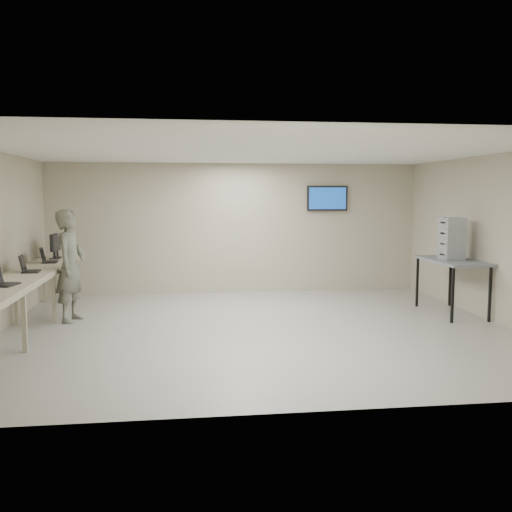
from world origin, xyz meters
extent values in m
cube|color=#A0A09A|center=(0.00, 0.00, 0.00)|extent=(8.00, 7.00, 0.01)
cube|color=white|center=(0.00, 0.00, 2.80)|extent=(8.00, 7.00, 0.01)
cube|color=#B3A78A|center=(0.00, 3.50, 1.40)|extent=(8.00, 0.01, 2.80)
cube|color=#B3A78A|center=(0.00, -3.50, 1.40)|extent=(8.00, 0.01, 2.80)
cube|color=#B3A78A|center=(4.00, 0.00, 1.40)|extent=(0.01, 7.00, 2.80)
cube|color=black|center=(2.00, 3.48, 2.05)|extent=(0.15, 0.04, 0.15)
cube|color=black|center=(2.00, 3.44, 2.05)|extent=(0.90, 0.06, 0.55)
cube|color=navy|center=(2.00, 3.40, 2.05)|extent=(0.82, 0.01, 0.47)
cube|color=#BDB197|center=(-3.60, 0.00, 0.88)|extent=(0.75, 6.00, 0.04)
cube|color=#A9A286|center=(-3.23, 0.00, 0.85)|extent=(0.02, 6.00, 0.06)
cube|color=#A9A286|center=(-3.30, -0.90, 0.43)|extent=(0.06, 0.06, 0.86)
cube|color=#A9A286|center=(-3.90, 0.90, 0.43)|extent=(0.06, 0.06, 0.86)
cube|color=#A9A286|center=(-3.30, 0.90, 0.43)|extent=(0.06, 0.06, 0.86)
cube|color=#A9A286|center=(-3.90, 2.85, 0.43)|extent=(0.06, 0.06, 0.86)
cube|color=#A9A286|center=(-3.30, 2.85, 0.43)|extent=(0.06, 0.06, 0.86)
cube|color=black|center=(-3.56, -0.77, 0.91)|extent=(0.33, 0.41, 0.02)
cube|color=black|center=(-3.56, 0.60, 0.91)|extent=(0.28, 0.37, 0.02)
cube|color=black|center=(-3.69, 0.60, 1.05)|extent=(0.09, 0.34, 0.25)
cube|color=black|center=(-3.67, 0.60, 1.05)|extent=(0.07, 0.30, 0.21)
cube|color=black|center=(-3.56, 1.90, 0.91)|extent=(0.29, 0.37, 0.02)
cube|color=black|center=(-3.68, 1.90, 1.05)|extent=(0.10, 0.34, 0.25)
cube|color=black|center=(-3.67, 1.90, 1.05)|extent=(0.07, 0.30, 0.21)
cylinder|color=black|center=(-3.60, 2.48, 0.91)|extent=(0.22, 0.22, 0.02)
cube|color=black|center=(-3.60, 2.48, 1.00)|extent=(0.04, 0.03, 0.17)
cube|color=black|center=(-3.60, 2.48, 1.22)|extent=(0.05, 0.49, 0.32)
cube|color=black|center=(-3.57, 2.48, 1.22)|extent=(0.00, 0.44, 0.28)
cylinder|color=black|center=(-3.60, 2.75, 0.91)|extent=(0.18, 0.18, 0.01)
cube|color=black|center=(-3.60, 2.75, 0.99)|extent=(0.04, 0.03, 0.14)
cube|color=black|center=(-3.60, 2.75, 1.17)|extent=(0.05, 0.41, 0.27)
cube|color=black|center=(-3.57, 2.75, 1.17)|extent=(0.00, 0.37, 0.23)
imported|color=#586249|center=(-3.03, 1.01, 0.94)|extent=(0.59, 0.77, 1.88)
cube|color=slate|center=(3.60, 0.75, 0.96)|extent=(0.76, 1.63, 0.04)
cube|color=black|center=(3.27, 0.03, 0.47)|extent=(0.04, 0.04, 0.93)
cube|color=black|center=(3.27, 1.46, 0.47)|extent=(0.04, 0.04, 0.93)
cube|color=black|center=(3.93, 0.03, 0.47)|extent=(0.04, 0.04, 0.93)
cube|color=black|center=(3.93, 1.46, 0.47)|extent=(0.04, 0.04, 0.93)
cube|color=#A6AAB2|center=(3.58, 0.75, 1.07)|extent=(0.36, 0.40, 0.19)
cube|color=#A6AAB2|center=(3.58, 0.75, 1.26)|extent=(0.36, 0.40, 0.19)
cube|color=#A6AAB2|center=(3.58, 0.75, 1.45)|extent=(0.36, 0.40, 0.19)
cube|color=#A6AAB2|center=(3.58, 0.75, 1.64)|extent=(0.36, 0.40, 0.19)
camera|label=1|loc=(-1.18, -8.79, 2.12)|focal=40.00mm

